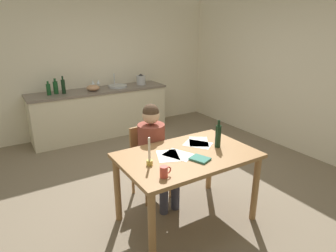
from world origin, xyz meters
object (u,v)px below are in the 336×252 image
wine_bottle_on_table (218,136)px  bottle_wine_red (63,86)px  chair_at_table (148,158)px  wine_glass_by_kettle (93,83)px  dining_table (187,164)px  wine_glass_near_sink (98,82)px  candlestick (149,158)px  stovetop_kettle (141,80)px  coffee_mug (164,172)px  person_seated (154,148)px  book_magazine (200,159)px  sink_unit (118,86)px  mixing_bowl (93,88)px  bottle_oil (49,89)px  bottle_vinegar (56,87)px

wine_bottle_on_table → bottle_wine_red: 3.17m
chair_at_table → wine_glass_by_kettle: size_ratio=5.70×
dining_table → wine_glass_near_sink: bearing=86.8°
candlestick → bottle_wine_red: (-0.06, 3.04, 0.16)m
dining_table → stovetop_kettle: stovetop_kettle is taller
coffee_mug → wine_glass_by_kettle: bearing=81.5°
stovetop_kettle → person_seated: bearing=-113.7°
dining_table → chair_at_table: size_ratio=1.58×
book_magazine → bottle_wine_red: bearing=78.7°
coffee_mug → wine_bottle_on_table: bearing=17.5°
candlestick → stovetop_kettle: size_ratio=1.26×
sink_unit → stovetop_kettle: size_ratio=1.64×
book_magazine → wine_glass_by_kettle: 3.38m
mixing_bowl → candlestick: bearing=-98.5°
candlestick → bottle_wine_red: 3.04m
bottle_oil → person_seated: bearing=-75.0°
dining_table → sink_unit: size_ratio=3.85×
chair_at_table → sink_unit: 2.48m
bottle_oil → book_magazine: bearing=-76.4°
book_magazine → wine_bottle_on_table: size_ratio=0.59×
candlestick → book_magazine: (0.47, -0.16, -0.07)m
candlestick → bottle_oil: bottle_oil is taller
bottle_wine_red → wine_glass_near_sink: bottle_wine_red is taller
person_seated → sink_unit: bearing=76.7°
stovetop_kettle → wine_glass_by_kettle: (-0.94, 0.15, 0.01)m
person_seated → sink_unit: size_ratio=3.32×
sink_unit → bottle_wine_red: 1.02m
wine_glass_near_sink → bottle_vinegar: bearing=-171.9°
chair_at_table → bottle_oil: size_ratio=3.64×
dining_table → wine_glass_by_kettle: 3.21m
book_magazine → wine_bottle_on_table: (0.36, 0.16, 0.12)m
dining_table → wine_glass_by_kettle: (0.07, 3.20, 0.33)m
coffee_mug → stovetop_kettle: stovetop_kettle is taller
bottle_vinegar → wine_glass_by_kettle: size_ratio=1.75×
sink_unit → bottle_wine_red: bottle_wine_red is taller
coffee_mug → bottle_wine_red: (-0.06, 3.31, 0.19)m
bottle_oil → mixing_bowl: size_ratio=1.01×
book_magazine → bottle_wine_red: 3.25m
book_magazine → stovetop_kettle: size_ratio=0.82×
wine_glass_near_sink → mixing_bowl: bearing=-129.9°
chair_at_table → sink_unit: sink_unit is taller
bottle_oil → wine_glass_by_kettle: (0.83, 0.16, 0.01)m
candlestick → wine_bottle_on_table: bearing=-0.4°
sink_unit → bottle_oil: 1.27m
candlestick → stovetop_kettle: bearing=64.5°
mixing_bowl → chair_at_table: bearing=-92.3°
coffee_mug → wine_glass_near_sink: size_ratio=0.71×
coffee_mug → book_magazine: coffee_mug is taller
person_seated → wine_glass_by_kettle: person_seated is taller
wine_glass_by_kettle → candlestick: bearing=-99.2°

